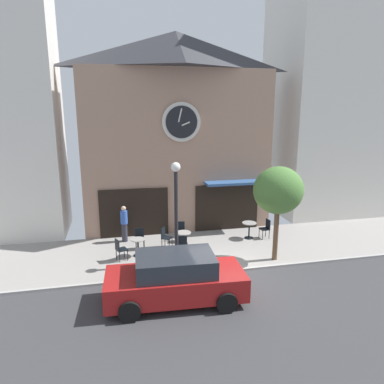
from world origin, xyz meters
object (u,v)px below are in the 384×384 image
Objects in this scene: cafe_table_center_left at (183,237)px; cafe_chair_corner at (120,248)px; cafe_chair_by_entrance at (266,227)px; cafe_table_center_right at (138,245)px; street_tree at (278,191)px; parked_car_red at (175,279)px; street_lamp at (176,214)px; pedestrian_blue at (124,223)px; cafe_chair_mid_row at (180,230)px; cafe_chair_near_tree at (140,237)px; cafe_chair_near_lamp at (183,244)px; cafe_chair_left_end at (165,236)px; cafe_table_center at (249,228)px.

cafe_table_center_left is 2.83m from cafe_chair_corner.
cafe_table_center_right is at bearing -172.36° from cafe_chair_by_entrance.
street_tree is 5.39m from parked_car_red.
street_lamp is at bearing -157.85° from cafe_chair_by_entrance.
cafe_table_center_left is 0.16× the size of parked_car_red.
street_tree is 2.27× the size of pedestrian_blue.
cafe_chair_corner and cafe_chair_mid_row have the same top height.
cafe_table_center_right is 0.81× the size of cafe_chair_corner.
cafe_chair_near_tree is at bearing 51.78° from cafe_chair_corner.
cafe_chair_near_lamp is at bearing -97.50° from cafe_chair_mid_row.
cafe_chair_left_end is 0.21× the size of parked_car_red.
cafe_table_center_left is 0.79× the size of cafe_chair_corner.
street_lamp is 2.71m from cafe_chair_near_tree.
cafe_table_center_right is 1.02× the size of cafe_table_center_left.
cafe_table_center_right is (-1.42, 1.06, -1.56)m from street_lamp.
cafe_chair_corner is 2.53m from cafe_chair_near_lamp.
cafe_chair_near_lamp is (-3.42, -1.33, 0.00)m from cafe_table_center.
pedestrian_blue reaches higher than cafe_chair_mid_row.
parked_car_red is (1.65, -3.47, 0.23)m from cafe_chair_corner.
street_lamp reaches higher than cafe_table_center_left.
cafe_chair_by_entrance is at bearing 15.87° from cafe_chair_near_lamp.
cafe_table_center is at bearing 8.85° from cafe_table_center_left.
cafe_table_center_right is at bearing 22.75° from cafe_chair_corner.
cafe_chair_mid_row is at bearing 32.62° from cafe_table_center_right.
street_lamp is 4.03m from street_tree.
street_tree is at bearing -17.65° from cafe_chair_near_lamp.
cafe_chair_by_entrance is (0.78, -0.13, 0.00)m from cafe_table_center.
pedestrian_blue is at bearing 146.67° from cafe_chair_left_end.
cafe_chair_mid_row is at bearing 75.98° from street_lamp.
cafe_table_center is at bearing 93.15° from street_tree.
cafe_table_center_left is 0.94× the size of cafe_table_center.
cafe_table_center is 5.08m from cafe_chair_near_tree.
street_tree is 0.86× the size of parked_car_red.
street_lamp is at bearing -110.67° from cafe_table_center_left.
cafe_chair_corner reaches higher than cafe_table_center_right.
cafe_chair_corner is at bearing -153.55° from cafe_chair_left_end.
street_lamp is at bearing -56.09° from pedestrian_blue.
cafe_chair_mid_row reaches higher than cafe_table_center_left.
cafe_chair_near_lamp is (1.79, -0.39, 0.05)m from cafe_table_center_right.
pedestrian_blue is at bearing 151.34° from cafe_table_center_left.
cafe_chair_near_lamp reaches higher than cafe_table_center_left.
cafe_chair_left_end and cafe_chair_by_entrance have the same top height.
street_lamp is 4.45× the size of cafe_chair_corner.
cafe_chair_near_tree is at bearing -179.89° from cafe_chair_by_entrance.
cafe_chair_corner is (-2.73, -0.75, 0.04)m from cafe_table_center_left.
cafe_table_center_right is at bearing 167.65° from cafe_chair_near_lamp.
cafe_table_center_left is at bearing 69.33° from street_lamp.
pedestrian_blue is (-1.71, 1.12, 0.33)m from cafe_chair_left_end.
pedestrian_blue is (-5.70, 0.85, 0.34)m from cafe_table_center.
street_tree reaches higher than cafe_chair_mid_row.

